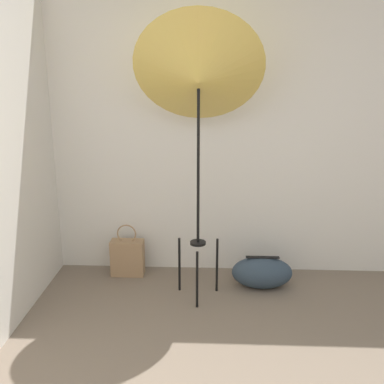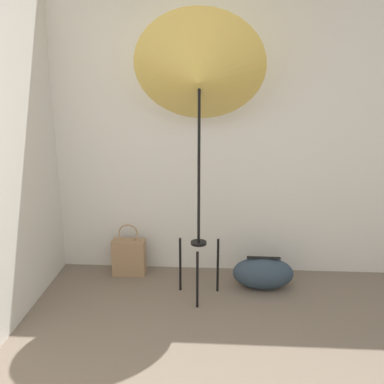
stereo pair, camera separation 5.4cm
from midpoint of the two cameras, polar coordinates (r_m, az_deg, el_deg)
name	(u,v)px [view 2 (the right image)]	position (r m, az deg, el deg)	size (l,w,h in m)	color
wall_back	(207,127)	(3.86, 2.36, 8.31)	(8.00, 0.05, 2.60)	silver
photo_umbrella	(199,77)	(3.28, 1.42, 14.40)	(0.96, 0.70, 2.17)	black
tote_bag	(129,257)	(4.05, -7.61, -8.13)	(0.29, 0.13, 0.47)	#9E7A56
duffel_bag	(263,273)	(3.85, 9.41, -10.12)	(0.50, 0.27, 0.28)	#2D3D4C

